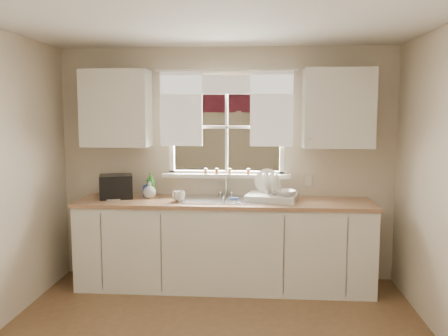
# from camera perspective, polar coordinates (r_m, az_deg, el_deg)

# --- Properties ---
(room_walls) EXTENTS (3.62, 4.02, 2.50)m
(room_walls) POSITION_cam_1_polar(r_m,az_deg,el_deg) (3.10, -2.36, -4.00)
(room_walls) COLOR beige
(room_walls) RESTS_ON ground
(ceiling) EXTENTS (3.60, 4.00, 0.02)m
(ceiling) POSITION_cam_1_polar(r_m,az_deg,el_deg) (3.19, -2.33, 19.15)
(ceiling) COLOR silver
(ceiling) RESTS_ON room_walls
(window) EXTENTS (1.38, 0.16, 1.06)m
(window) POSITION_cam_1_polar(r_m,az_deg,el_deg) (5.12, 0.29, 3.09)
(window) COLOR white
(window) RESTS_ON room_walls
(curtains) EXTENTS (1.50, 0.03, 0.81)m
(curtains) POSITION_cam_1_polar(r_m,az_deg,el_deg) (5.06, 0.25, 8.12)
(curtains) COLOR white
(curtains) RESTS_ON room_walls
(base_cabinets) EXTENTS (3.00, 0.62, 0.87)m
(base_cabinets) POSITION_cam_1_polar(r_m,az_deg,el_deg) (4.98, 0.03, -9.31)
(base_cabinets) COLOR silver
(base_cabinets) RESTS_ON ground
(countertop) EXTENTS (3.04, 0.65, 0.04)m
(countertop) POSITION_cam_1_polar(r_m,az_deg,el_deg) (4.88, 0.03, -4.16)
(countertop) COLOR #A57652
(countertop) RESTS_ON base_cabinets
(upper_cabinet_left) EXTENTS (0.70, 0.33, 0.80)m
(upper_cabinet_left) POSITION_cam_1_polar(r_m,az_deg,el_deg) (5.14, -12.84, 7.00)
(upper_cabinet_left) COLOR silver
(upper_cabinet_left) RESTS_ON room_walls
(upper_cabinet_right) EXTENTS (0.70, 0.33, 0.80)m
(upper_cabinet_right) POSITION_cam_1_polar(r_m,az_deg,el_deg) (4.98, 13.57, 6.99)
(upper_cabinet_right) COLOR silver
(upper_cabinet_right) RESTS_ON room_walls
(wall_outlet) EXTENTS (0.08, 0.01, 0.12)m
(wall_outlet) POSITION_cam_1_polar(r_m,az_deg,el_deg) (5.16, 10.08, -1.52)
(wall_outlet) COLOR beige
(wall_outlet) RESTS_ON room_walls
(sill_jars) EXTENTS (0.50, 0.04, 0.06)m
(sill_jars) POSITION_cam_1_polar(r_m,az_deg,el_deg) (5.09, 0.13, -0.39)
(sill_jars) COLOR brown
(sill_jars) RESTS_ON window
(backyard) EXTENTS (20.00, 10.00, 6.13)m
(backyard) POSITION_cam_1_polar(r_m,az_deg,el_deg) (11.63, 5.51, 14.92)
(backyard) COLOR #335421
(backyard) RESTS_ON ground
(sink) EXTENTS (0.88, 0.52, 0.40)m
(sink) POSITION_cam_1_polar(r_m,az_deg,el_deg) (4.92, 0.05, -4.69)
(sink) COLOR #B7B7BC
(sink) RESTS_ON countertop
(dish_rack) EXTENTS (0.57, 0.47, 0.31)m
(dish_rack) POSITION_cam_1_polar(r_m,az_deg,el_deg) (4.88, 5.75, -3.21)
(dish_rack) COLOR silver
(dish_rack) RESTS_ON countertop
(bowl) EXTENTS (0.28, 0.28, 0.05)m
(bowl) POSITION_cam_1_polar(r_m,az_deg,el_deg) (4.83, 7.43, -2.97)
(bowl) COLOR white
(bowl) RESTS_ON dish_rack
(soap_bottle_a) EXTENTS (0.12, 0.12, 0.26)m
(soap_bottle_a) POSITION_cam_1_polar(r_m,az_deg,el_deg) (5.14, -8.80, -1.95)
(soap_bottle_a) COLOR #328C2D
(soap_bottle_a) RESTS_ON countertop
(soap_bottle_b) EXTENTS (0.10, 0.10, 0.18)m
(soap_bottle_b) POSITION_cam_1_polar(r_m,az_deg,el_deg) (5.16, -9.14, -2.40)
(soap_bottle_b) COLOR blue
(soap_bottle_b) RESTS_ON countertop
(soap_bottle_c) EXTENTS (0.16, 0.16, 0.17)m
(soap_bottle_c) POSITION_cam_1_polar(r_m,az_deg,el_deg) (5.07, -8.94, -2.60)
(soap_bottle_c) COLOR beige
(soap_bottle_c) RESTS_ON countertop
(saucer) EXTENTS (0.20, 0.20, 0.01)m
(saucer) POSITION_cam_1_polar(r_m,az_deg,el_deg) (5.07, -13.17, -3.61)
(saucer) COLOR beige
(saucer) RESTS_ON countertop
(cup) EXTENTS (0.17, 0.17, 0.10)m
(cup) POSITION_cam_1_polar(r_m,az_deg,el_deg) (4.84, -5.48, -3.41)
(cup) COLOR white
(cup) RESTS_ON countertop
(black_appliance) EXTENTS (0.41, 0.38, 0.25)m
(black_appliance) POSITION_cam_1_polar(r_m,az_deg,el_deg) (5.13, -12.86, -2.17)
(black_appliance) COLOR black
(black_appliance) RESTS_ON countertop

